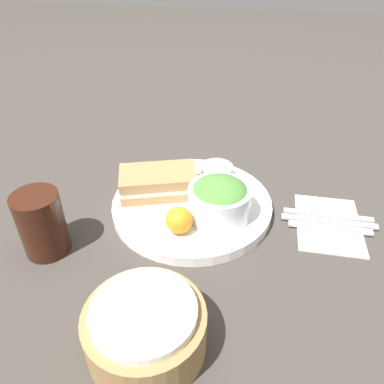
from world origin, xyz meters
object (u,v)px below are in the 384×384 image
(drink_glass, at_px, (42,224))
(spoon, at_px, (330,228))
(sandwich, at_px, (158,182))
(fork, at_px, (328,215))
(knife, at_px, (329,222))
(dressing_cup, at_px, (217,174))
(bread_basket, at_px, (145,328))
(plate, at_px, (192,205))
(salad_bowl, at_px, (219,199))

(drink_glass, xyz_separation_m, spoon, (-0.48, -0.13, -0.05))
(sandwich, relative_size, fork, 1.00)
(knife, xyz_separation_m, spoon, (-0.00, 0.02, 0.00))
(sandwich, bearing_deg, spoon, 174.35)
(dressing_cup, bearing_deg, bread_basket, 83.25)
(dressing_cup, distance_m, bread_basket, 0.37)
(plate, bearing_deg, dressing_cup, -116.84)
(sandwich, relative_size, bread_basket, 1.04)
(sandwich, relative_size, salad_bowl, 1.45)
(fork, bearing_deg, bread_basket, -130.05)
(sandwich, relative_size, spoon, 1.11)
(sandwich, bearing_deg, dressing_cup, -150.90)
(spoon, bearing_deg, sandwich, 174.34)
(fork, xyz_separation_m, spoon, (-0.00, 0.04, 0.00))
(sandwich, height_order, dressing_cup, sandwich)
(fork, xyz_separation_m, knife, (-0.00, 0.02, 0.00))
(salad_bowl, bearing_deg, plate, -31.20)
(bread_basket, bearing_deg, sandwich, -78.43)
(sandwich, bearing_deg, fork, -179.33)
(plate, bearing_deg, knife, -179.99)
(plate, relative_size, dressing_cup, 4.55)
(knife, relative_size, spoon, 1.17)
(dressing_cup, relative_size, spoon, 0.46)
(plate, bearing_deg, spoon, 175.99)
(knife, bearing_deg, drink_glass, -162.42)
(salad_bowl, bearing_deg, drink_glass, 23.08)
(plate, distance_m, bread_basket, 0.30)
(fork, bearing_deg, dressing_cup, 165.74)
(plate, xyz_separation_m, fork, (-0.26, -0.02, -0.00))
(plate, xyz_separation_m, bread_basket, (0.01, 0.29, 0.03))
(knife, bearing_deg, salad_bowl, -170.52)
(drink_glass, bearing_deg, fork, -160.46)
(bread_basket, distance_m, fork, 0.41)
(salad_bowl, relative_size, knife, 0.65)
(bread_basket, bearing_deg, knife, -131.72)
(salad_bowl, relative_size, spoon, 0.76)
(plate, distance_m, knife, 0.26)
(knife, bearing_deg, spoon, -90.00)
(knife, bearing_deg, plate, 180.00)
(drink_glass, distance_m, spoon, 0.50)
(plate, relative_size, fork, 1.86)
(dressing_cup, bearing_deg, salad_bowl, 99.58)
(salad_bowl, relative_size, bread_basket, 0.72)
(drink_glass, relative_size, fork, 0.69)
(salad_bowl, relative_size, dressing_cup, 1.67)
(sandwich, distance_m, fork, 0.33)
(plate, height_order, salad_bowl, salad_bowl)
(plate, relative_size, spoon, 2.07)
(salad_bowl, xyz_separation_m, fork, (-0.20, -0.05, -0.05))
(plate, xyz_separation_m, dressing_cup, (-0.04, -0.07, 0.03))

